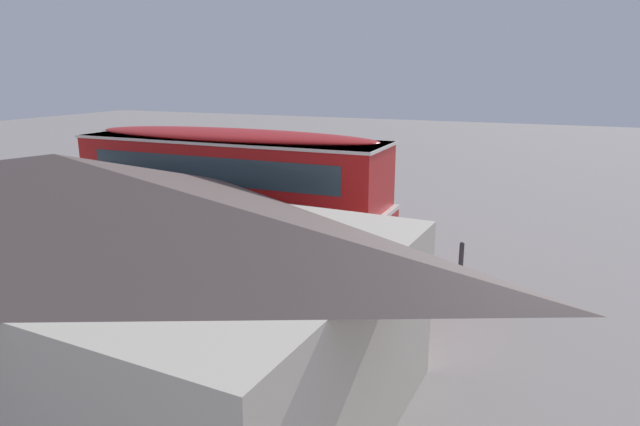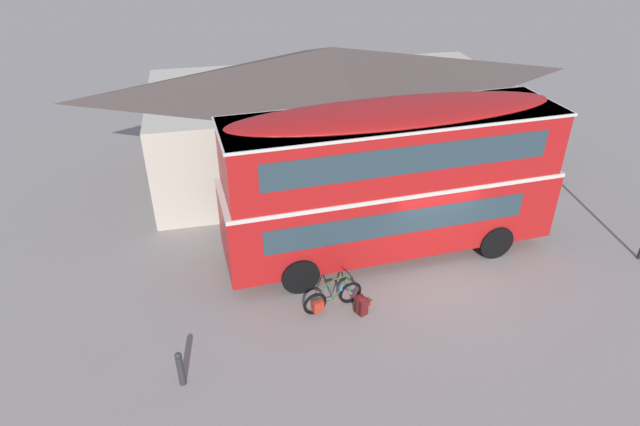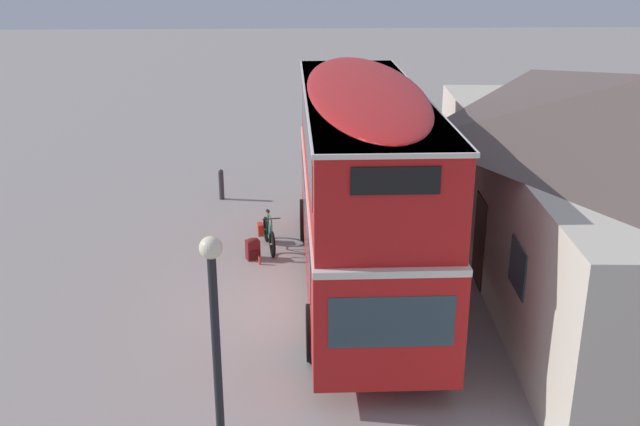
# 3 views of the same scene
# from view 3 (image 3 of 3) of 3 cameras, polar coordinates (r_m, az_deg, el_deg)

# --- Properties ---
(ground_plane) EXTENTS (120.00, 120.00, 0.00)m
(ground_plane) POSITION_cam_3_polar(r_m,az_deg,el_deg) (16.21, -1.40, -7.33)
(ground_plane) COLOR gray
(double_decker_bus) EXTENTS (10.00, 2.68, 4.79)m
(double_decker_bus) POSITION_cam_3_polar(r_m,az_deg,el_deg) (16.17, 3.30, 2.70)
(double_decker_bus) COLOR black
(double_decker_bus) RESTS_ON ground
(touring_bicycle) EXTENTS (1.74, 0.65, 1.03)m
(touring_bicycle) POSITION_cam_3_polar(r_m,az_deg,el_deg) (19.19, -4.07, -1.68)
(touring_bicycle) COLOR black
(touring_bicycle) RESTS_ON ground
(backpack_on_ground) EXTENTS (0.36, 0.40, 0.56)m
(backpack_on_ground) POSITION_cam_3_polar(r_m,az_deg,el_deg) (18.57, -5.25, -2.76)
(backpack_on_ground) COLOR maroon
(backpack_on_ground) RESTS_ON ground
(water_bottle_red_squeeze) EXTENTS (0.07, 0.07, 0.24)m
(water_bottle_red_squeeze) POSITION_cam_3_polar(r_m,az_deg,el_deg) (18.31, -4.72, -3.69)
(water_bottle_red_squeeze) COLOR #D84C33
(water_bottle_red_squeeze) RESTS_ON ground
(street_lamp) EXTENTS (0.28, 0.28, 4.24)m
(street_lamp) POSITION_cam_3_polar(r_m,az_deg,el_deg) (9.34, -8.04, -10.94)
(street_lamp) COLOR black
(street_lamp) RESTS_ON ground
(kerb_bollard) EXTENTS (0.16, 0.16, 0.97)m
(kerb_bollard) POSITION_cam_3_polar(r_m,az_deg,el_deg) (23.08, -7.69, 2.26)
(kerb_bollard) COLOR #333338
(kerb_bollard) RESTS_ON ground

